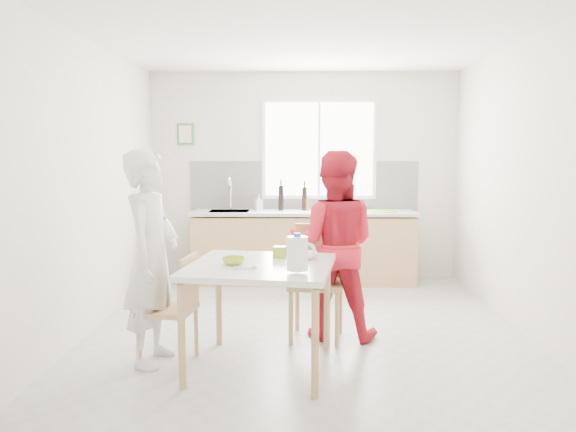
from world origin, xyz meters
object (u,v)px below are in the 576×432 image
(person_red, at_px, (333,245))
(milk_jug, at_px, (298,253))
(wine_bottle_a, at_px, (281,198))
(wine_bottle_b, at_px, (305,199))
(chair_far, at_px, (317,276))
(person_white, at_px, (152,257))
(bowl_white, at_px, (304,256))
(chair_left, at_px, (176,304))
(bowl_green, at_px, (233,261))
(dining_table, at_px, (261,275))

(person_red, distance_m, milk_jug, 1.14)
(wine_bottle_a, xyz_separation_m, wine_bottle_b, (0.30, 0.01, -0.01))
(chair_far, bearing_deg, milk_jug, -91.35)
(person_white, distance_m, bowl_white, 1.20)
(person_red, height_order, wine_bottle_a, person_red)
(chair_left, distance_m, bowl_green, 0.61)
(chair_far, relative_size, milk_jug, 3.84)
(chair_left, relative_size, wine_bottle_a, 2.71)
(person_white, xyz_separation_m, bowl_green, (0.66, -0.14, 0.00))
(milk_jug, bearing_deg, wine_bottle_b, 96.40)
(person_white, height_order, bowl_green, person_white)
(chair_left, distance_m, milk_jug, 1.15)
(bowl_green, height_order, bowl_white, bowl_green)
(chair_left, bearing_deg, bowl_green, 84.11)
(person_white, bearing_deg, chair_left, -90.00)
(dining_table, bearing_deg, milk_jug, -48.59)
(bowl_green, bearing_deg, bowl_white, 23.15)
(person_red, distance_m, bowl_green, 1.13)
(bowl_white, bearing_deg, chair_far, 77.23)
(milk_jug, distance_m, wine_bottle_b, 3.31)
(bowl_green, height_order, milk_jug, milk_jug)
(wine_bottle_b, bearing_deg, milk_jug, -91.42)
(chair_far, bearing_deg, wine_bottle_a, 108.04)
(person_red, bearing_deg, milk_jug, 81.57)
(bowl_green, bearing_deg, wine_bottle_a, 84.90)
(person_white, bearing_deg, wine_bottle_b, -15.42)
(wine_bottle_b, bearing_deg, dining_table, -96.97)
(dining_table, distance_m, milk_jug, 0.48)
(person_red, height_order, bowl_white, person_red)
(dining_table, bearing_deg, bowl_white, 31.99)
(wine_bottle_a, bearing_deg, dining_table, -91.20)
(chair_far, bearing_deg, wine_bottle_b, 100.27)
(person_red, relative_size, bowl_green, 9.63)
(person_red, height_order, milk_jug, person_red)
(chair_far, height_order, person_red, person_red)
(chair_left, xyz_separation_m, person_red, (1.28, 0.67, 0.36))
(dining_table, bearing_deg, wine_bottle_b, 83.03)
(dining_table, distance_m, chair_far, 0.92)
(bowl_white, xyz_separation_m, wine_bottle_a, (-0.27, 2.76, 0.23))
(chair_left, xyz_separation_m, person_white, (-0.19, 0.03, 0.37))
(bowl_white, relative_size, wine_bottle_a, 0.67)
(chair_left, relative_size, bowl_white, 4.03)
(person_red, xyz_separation_m, wine_bottle_b, (-0.23, 2.22, 0.23))
(dining_table, xyz_separation_m, milk_jug, (0.28, -0.32, 0.23))
(chair_far, distance_m, person_white, 1.50)
(milk_jug, xyz_separation_m, wine_bottle_a, (-0.22, 3.29, 0.12))
(person_white, relative_size, person_red, 1.01)
(bowl_green, bearing_deg, person_red, 44.40)
(chair_left, height_order, bowl_green, bowl_green)
(person_red, bearing_deg, wine_bottle_a, -68.51)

